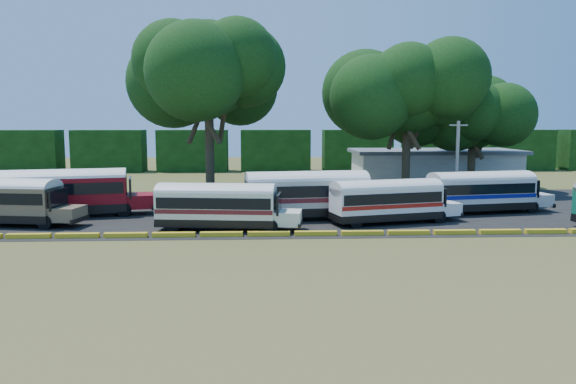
{
  "coord_description": "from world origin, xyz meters",
  "views": [
    {
      "loc": [
        -1.84,
        -34.07,
        7.28
      ],
      "look_at": [
        -0.05,
        6.0,
        2.2
      ],
      "focal_mm": 35.0,
      "sensor_mm": 36.0,
      "label": 1
    }
  ],
  "objects_px": {
    "bus_beige": "(2,199)",
    "tree_west": "(208,70)",
    "bus_white_red": "(389,199)",
    "bus_red": "(68,189)",
    "bus_cream_west": "(220,204)"
  },
  "relations": [
    {
      "from": "bus_beige",
      "to": "bus_cream_west",
      "type": "height_order",
      "value": "bus_beige"
    },
    {
      "from": "bus_red",
      "to": "bus_white_red",
      "type": "xyz_separation_m",
      "value": [
        23.81,
        -3.93,
        -0.32
      ]
    },
    {
      "from": "bus_beige",
      "to": "tree_west",
      "type": "height_order",
      "value": "tree_west"
    },
    {
      "from": "bus_beige",
      "to": "tree_west",
      "type": "bearing_deg",
      "value": 48.75
    },
    {
      "from": "tree_west",
      "to": "bus_red",
      "type": "bearing_deg",
      "value": -143.77
    },
    {
      "from": "bus_red",
      "to": "bus_cream_west",
      "type": "xyz_separation_m",
      "value": [
        11.96,
        -5.87,
        -0.31
      ]
    },
    {
      "from": "tree_west",
      "to": "bus_white_red",
      "type": "bearing_deg",
      "value": -39.57
    },
    {
      "from": "bus_beige",
      "to": "bus_white_red",
      "type": "bearing_deg",
      "value": 8.76
    },
    {
      "from": "bus_red",
      "to": "tree_west",
      "type": "relative_size",
      "value": 0.72
    },
    {
      "from": "bus_red",
      "to": "bus_white_red",
      "type": "bearing_deg",
      "value": -21.39
    },
    {
      "from": "bus_white_red",
      "to": "bus_red",
      "type": "bearing_deg",
      "value": 156.06
    },
    {
      "from": "bus_beige",
      "to": "tree_west",
      "type": "relative_size",
      "value": 0.65
    },
    {
      "from": "bus_beige",
      "to": "bus_white_red",
      "type": "relative_size",
      "value": 1.05
    },
    {
      "from": "bus_cream_west",
      "to": "bus_white_red",
      "type": "distance_m",
      "value": 12.0
    },
    {
      "from": "bus_beige",
      "to": "bus_white_red",
      "type": "xyz_separation_m",
      "value": [
        27.13,
        -0.4,
        -0.13
      ]
    }
  ]
}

